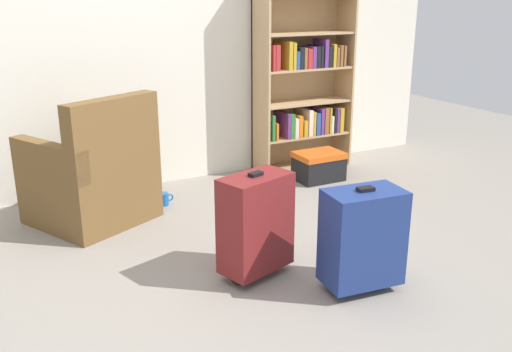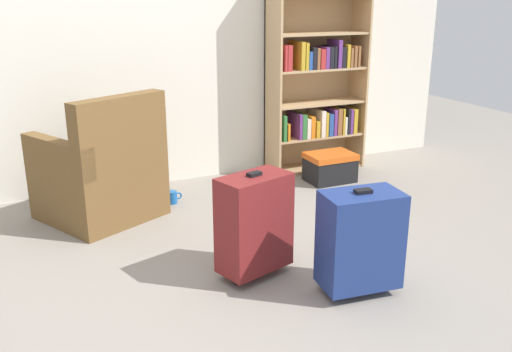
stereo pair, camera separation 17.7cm
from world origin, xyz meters
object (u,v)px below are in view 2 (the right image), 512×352
(bookshelf, at_px, (316,77))
(armchair, at_px, (102,175))
(suitcase_dark_red, at_px, (254,223))
(suitcase_navy_blue, at_px, (360,240))
(mug, at_px, (172,197))
(storage_box, at_px, (330,166))

(bookshelf, bearing_deg, armchair, -167.55)
(suitcase_dark_red, bearing_deg, suitcase_navy_blue, -43.32)
(bookshelf, height_order, suitcase_dark_red, bookshelf)
(mug, xyz_separation_m, suitcase_dark_red, (0.09, -1.31, 0.27))
(bookshelf, height_order, suitcase_navy_blue, bookshelf)
(bookshelf, xyz_separation_m, armchair, (-1.97, -0.44, -0.52))
(armchair, relative_size, suitcase_navy_blue, 1.60)
(storage_box, height_order, suitcase_dark_red, suitcase_dark_red)
(mug, relative_size, storage_box, 0.30)
(armchair, xyz_separation_m, storage_box, (1.90, 0.03, -0.19))
(bookshelf, height_order, mug, bookshelf)
(storage_box, relative_size, suitcase_dark_red, 0.64)
(armchair, distance_m, storage_box, 1.90)
(armchair, distance_m, mug, 0.59)
(mug, distance_m, storage_box, 1.38)
(mug, bearing_deg, armchair, -172.64)
(mug, relative_size, suitcase_navy_blue, 0.21)
(armchair, xyz_separation_m, mug, (0.52, 0.07, -0.27))
(bookshelf, distance_m, suitcase_dark_red, 2.22)
(armchair, relative_size, storage_box, 2.36)
(suitcase_navy_blue, relative_size, suitcase_dark_red, 0.95)
(storage_box, xyz_separation_m, suitcase_navy_blue, (-0.86, -1.67, 0.18))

